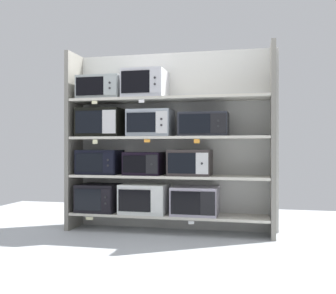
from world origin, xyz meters
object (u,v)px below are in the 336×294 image
microwave_0 (99,198)px  microwave_7 (150,123)px  microwave_10 (145,84)px  microwave_1 (145,198)px  microwave_5 (190,163)px  microwave_3 (100,162)px  microwave_2 (195,201)px  microwave_4 (144,163)px  microwave_6 (101,123)px  microwave_9 (101,88)px  microwave_8 (204,124)px

microwave_0 → microwave_7: bearing=0.0°
microwave_7 → microwave_10: bearing=-179.8°
microwave_1 → microwave_5: (0.53, -0.00, 0.42)m
microwave_3 → microwave_10: 1.06m
microwave_1 → microwave_2: size_ratio=1.03×
microwave_0 → microwave_1: 0.56m
microwave_4 → microwave_7: bearing=0.0°
microwave_3 → microwave_10: (0.56, -0.00, 0.90)m
microwave_3 → microwave_4: 0.54m
microwave_5 → microwave_4: bearing=180.0°
microwave_0 → microwave_6: (0.03, 0.00, 0.88)m
microwave_6 → microwave_7: (0.60, 0.00, -0.01)m
microwave_0 → microwave_5: size_ratio=0.98×
microwave_2 → microwave_9: 1.71m
microwave_8 → microwave_9: 1.30m
microwave_5 → microwave_6: bearing=180.0°
microwave_1 → microwave_6: bearing=-180.0°
microwave_5 → microwave_10: 1.04m
microwave_6 → microwave_9: 0.41m
microwave_0 → microwave_5: bearing=0.0°
microwave_4 → microwave_7: size_ratio=0.86×
microwave_7 → microwave_3: bearing=-180.0°
microwave_3 → microwave_8: (1.23, -0.00, 0.43)m
microwave_10 → microwave_7: bearing=0.2°
microwave_3 → microwave_6: bearing=0.0°
microwave_4 → microwave_2: bearing=-0.0°
microwave_0 → microwave_5: 1.17m
microwave_1 → microwave_10: bearing=-1.4°
microwave_1 → microwave_4: microwave_4 is taller
microwave_6 → microwave_10: 0.70m
microwave_8 → microwave_5: bearing=180.0°
microwave_1 → microwave_5: 0.67m
microwave_1 → microwave_3: bearing=-180.0°
microwave_2 → microwave_4: microwave_4 is taller
microwave_2 → microwave_8: (0.10, -0.00, 0.85)m
microwave_1 → microwave_10: microwave_10 is taller
microwave_1 → microwave_6: microwave_6 is taller
microwave_6 → microwave_7: 0.60m
microwave_2 → microwave_10: bearing=180.0°
microwave_8 → microwave_6: bearing=180.0°
microwave_0 → microwave_8: 1.51m
microwave_2 → microwave_9: size_ratio=0.98×
microwave_7 → microwave_6: bearing=-180.0°
microwave_6 → microwave_10: (0.54, -0.00, 0.43)m
microwave_1 → microwave_6: size_ratio=1.02×
microwave_4 → microwave_8: (0.69, -0.00, 0.44)m
microwave_3 → microwave_7: (0.62, 0.00, 0.45)m
microwave_4 → microwave_8: bearing=-0.0°
microwave_3 → microwave_6: size_ratio=0.94×
microwave_10 → microwave_8: bearing=-0.0°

